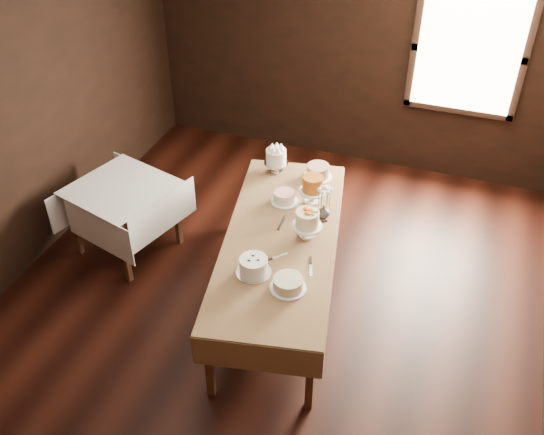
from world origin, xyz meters
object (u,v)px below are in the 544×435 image
Objects in this scene: cake_caramel at (312,191)px; cake_swirl at (254,266)px; cake_server_d at (320,222)px; cake_flowers at (307,225)px; display_table at (281,242)px; cake_meringue at (276,161)px; cake_server_c at (283,220)px; cake_speckled at (318,172)px; flower_vase at (324,212)px; cake_server_a at (280,256)px; cake_cream at (288,284)px; side_table at (122,195)px; cake_server_b at (311,270)px; cake_lattice at (284,198)px.

cake_caramel is 1.00× the size of cake_swirl.
cake_caramel is at bearing 79.38° from cake_server_d.
display_table is at bearing -155.08° from cake_flowers.
cake_server_c is at bearing -65.61° from cake_meringue.
cake_speckled reaches higher than flower_vase.
cake_server_d is at bearing -89.86° from flower_vase.
cake_server_c is at bearing 57.47° from cake_server_a.
cake_cream is at bearing -89.90° from flower_vase.
display_table is at bearing 59.44° from cake_server_a.
cake_server_d is at bearing 74.65° from cake_flowers.
side_table is 2.20m from cake_cream.
cake_cream is 0.93m from cake_server_d.
cake_flowers is 1.16× the size of cake_server_b.
flower_vase is at bearing 25.23° from cake_server_a.
cake_swirl is 2.40× the size of flower_vase.
display_table is at bearing -147.87° from cake_server_b.
cake_cream is at bearing -110.00° from cake_server_a.
cake_flowers reaches higher than cake_cream.
cake_server_d is (0.06, 0.23, -0.12)m from cake_flowers.
cake_meringue is 0.89× the size of cake_lattice.
cake_server_a is at bearing -13.64° from side_table.
cake_swirl is 0.48m from cake_server_b.
cake_lattice is 0.43m from flower_vase.
cake_caramel is at bearing 39.84° from cake_server_a.
cake_meringue reaches higher than cake_server_d.
cake_server_a is at bearing -166.76° from cake_server_c.
cake_server_b is (0.53, -0.85, -0.04)m from cake_lattice.
cake_swirl reaches higher than flower_vase.
cake_caramel is 1.08× the size of cake_flowers.
cake_meringue is 1.56m from cake_server_b.
cake_swirl is 0.78m from cake_server_c.
display_table is 0.51m from cake_server_b.
cake_caramel is 1.25× the size of cake_server_b.
cake_flowers reaches higher than cake_lattice.
cake_speckled is 1.34× the size of cake_server_c.
cake_swirl is 1.25× the size of cake_server_c.
cake_flowers is 0.93× the size of cake_swirl.
cake_cream is 0.30m from cake_server_b.
cake_server_c is at bearing 151.54° from cake_server_d.
cake_flowers is 0.26m from cake_server_d.
display_table is 9.58× the size of cake_flowers.
cake_meringue reaches higher than cake_server_c.
cake_server_d is (0.19, 0.57, 0.00)m from cake_server_a.
cake_server_d is at bearing 90.09° from cake_cream.
cake_server_d is at bearing -25.64° from cake_lattice.
cake_swirl reaches higher than cake_cream.
cake_server_a is 0.31m from cake_server_b.
side_table is at bearing 158.52° from cake_cream.
cake_lattice is at bearing -165.40° from cake_server_b.
cake_meringue is 1.57m from cake_swirl.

